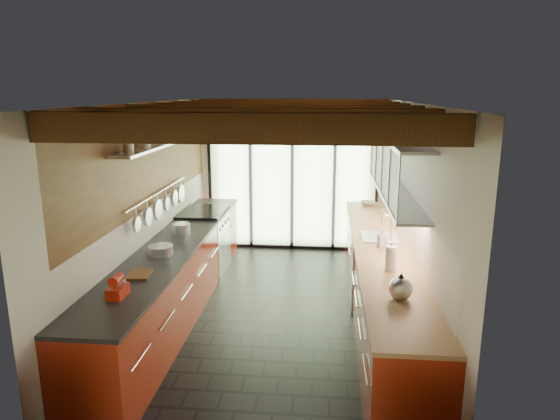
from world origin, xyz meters
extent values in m
plane|color=black|center=(0.00, 0.00, 0.00)|extent=(5.50, 5.50, 0.00)
plane|color=silver|center=(0.00, 2.75, 1.30)|extent=(3.20, 0.00, 3.20)
plane|color=silver|center=(0.00, -2.75, 1.30)|extent=(3.20, 0.00, 3.20)
plane|color=silver|center=(-1.60, 0.00, 1.30)|extent=(0.00, 5.50, 5.50)
plane|color=silver|center=(1.60, 0.00, 1.30)|extent=(0.00, 5.50, 5.50)
plane|color=#472814|center=(0.00, 0.00, 2.60)|extent=(5.50, 5.50, 0.00)
cube|color=#593316|center=(0.00, -2.25, 2.48)|extent=(3.14, 0.14, 0.22)
cube|color=#593316|center=(0.00, -1.35, 2.48)|extent=(3.14, 0.14, 0.22)
cube|color=#593316|center=(0.00, -0.45, 2.48)|extent=(3.14, 0.14, 0.22)
cube|color=#593316|center=(0.00, 0.45, 2.48)|extent=(3.14, 0.14, 0.22)
cube|color=#593316|center=(0.00, 1.35, 2.48)|extent=(3.14, 0.14, 0.22)
cube|color=#593316|center=(0.00, 2.25, 2.48)|extent=(3.14, 0.14, 0.22)
cube|color=brown|center=(0.00, 2.71, 2.35)|extent=(3.14, 0.06, 0.50)
plane|color=brown|center=(-1.57, 0.20, 1.98)|extent=(0.00, 4.90, 4.90)
plane|color=#C6EAAD|center=(0.00, 2.73, 1.08)|extent=(2.90, 0.00, 2.90)
cube|color=black|center=(-1.45, 2.72, 1.07)|extent=(0.05, 0.04, 2.15)
cube|color=black|center=(1.45, 2.72, 1.07)|extent=(0.05, 0.04, 2.15)
cube|color=black|center=(0.00, 2.69, 1.07)|extent=(0.06, 0.05, 2.15)
cube|color=black|center=(0.00, 2.69, 2.15)|extent=(2.90, 0.05, 0.06)
cylinder|color=red|center=(0.00, 2.67, 2.35)|extent=(0.34, 0.04, 0.34)
cylinder|color=beige|center=(0.00, 2.65, 2.35)|extent=(0.28, 0.02, 0.28)
cube|color=maroon|center=(-1.28, 0.00, 0.44)|extent=(0.65, 5.00, 0.88)
cube|color=black|center=(-1.28, 0.00, 0.90)|extent=(0.68, 5.00, 0.04)
cube|color=silver|center=(-1.28, 1.45, 0.44)|extent=(0.66, 0.90, 0.90)
cube|color=black|center=(-1.28, 1.45, 0.93)|extent=(0.65, 0.90, 0.06)
cube|color=maroon|center=(1.28, 0.00, 0.44)|extent=(0.65, 5.00, 0.88)
cube|color=#A1814E|center=(1.28, 0.00, 0.90)|extent=(0.68, 5.00, 0.04)
cube|color=white|center=(0.95, 0.40, 0.44)|extent=(0.02, 0.60, 0.84)
cube|color=silver|center=(1.28, 0.40, 0.93)|extent=(0.45, 0.52, 0.02)
cylinder|color=silver|center=(1.42, 0.40, 1.10)|extent=(0.02, 0.02, 0.34)
torus|color=silver|center=(1.36, 0.40, 1.27)|extent=(0.14, 0.02, 0.14)
plane|color=silver|center=(1.26, 0.30, 1.85)|extent=(0.00, 3.00, 3.00)
cube|color=#9EA0A5|center=(1.43, 0.30, 1.51)|extent=(0.34, 3.00, 0.03)
cube|color=#9EA0A5|center=(1.43, 0.30, 2.19)|extent=(0.34, 3.00, 0.03)
cylinder|color=silver|center=(-1.54, 0.30, 1.47)|extent=(0.02, 2.20, 0.02)
cube|color=silver|center=(-1.45, 0.20, 2.10)|extent=(0.28, 2.60, 0.03)
cylinder|color=silver|center=(-1.50, -0.60, 1.29)|extent=(0.04, 0.18, 0.18)
cylinder|color=silver|center=(-1.50, -0.25, 1.29)|extent=(0.04, 0.22, 0.22)
cylinder|color=silver|center=(-1.50, 0.10, 1.29)|extent=(0.04, 0.26, 0.26)
cylinder|color=silver|center=(-1.50, 0.45, 1.29)|extent=(0.04, 0.18, 0.18)
cylinder|color=silver|center=(-1.50, 0.80, 1.29)|extent=(0.04, 0.22, 0.22)
cylinder|color=silver|center=(-1.50, 1.10, 1.29)|extent=(0.04, 0.26, 0.26)
cube|color=red|center=(-1.27, -1.71, 0.97)|extent=(0.14, 0.24, 0.10)
cylinder|color=red|center=(-1.27, -1.73, 1.09)|extent=(0.09, 0.15, 0.09)
cylinder|color=silver|center=(-1.27, -1.67, 1.01)|extent=(0.12, 0.12, 0.10)
cylinder|color=silver|center=(-1.27, 0.28, 0.99)|extent=(0.30, 0.30, 0.15)
cylinder|color=silver|center=(-1.27, -0.52, 0.97)|extent=(0.31, 0.31, 0.11)
cube|color=brown|center=(-1.27, -1.19, 0.93)|extent=(0.25, 0.32, 0.03)
sphere|color=silver|center=(1.27, -1.52, 1.03)|extent=(0.25, 0.25, 0.21)
cone|color=black|center=(1.27, -1.52, 1.14)|extent=(0.09, 0.09, 0.06)
cylinder|color=silver|center=(1.27, -1.41, 1.04)|extent=(0.04, 0.08, 0.05)
cylinder|color=white|center=(1.27, -0.80, 1.05)|extent=(0.12, 0.12, 0.26)
cylinder|color=silver|center=(1.27, -0.80, 1.20)|extent=(0.02, 0.02, 0.05)
imported|color=silver|center=(1.27, 0.02, 1.03)|extent=(0.12, 0.12, 0.21)
imported|color=silver|center=(1.27, 2.25, 0.95)|extent=(0.28, 0.28, 0.06)
camera|label=1|loc=(0.59, -5.77, 2.74)|focal=32.00mm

